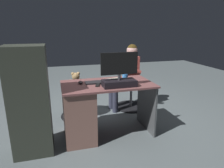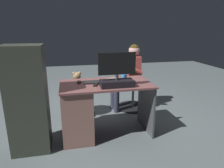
# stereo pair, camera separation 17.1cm
# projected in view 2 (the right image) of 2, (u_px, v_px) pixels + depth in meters

# --- Properties ---
(ground_plane) EXTENTS (10.00, 10.00, 0.00)m
(ground_plane) POSITION_uv_depth(u_px,v_px,m) (102.00, 121.00, 3.28)
(ground_plane) COLOR #555F61
(desk) EXTENTS (1.22, 0.67, 0.74)m
(desk) POSITION_uv_depth(u_px,v_px,m) (84.00, 109.00, 2.73)
(desk) COLOR brown
(desk) RESTS_ON ground_plane
(monitor) EXTENTS (0.47, 0.20, 0.43)m
(monitor) POSITION_uv_depth(u_px,v_px,m) (117.00, 77.00, 2.52)
(monitor) COLOR black
(monitor) RESTS_ON desk
(keyboard) EXTENTS (0.42, 0.14, 0.02)m
(keyboard) POSITION_uv_depth(u_px,v_px,m) (99.00, 82.00, 2.73)
(keyboard) COLOR black
(keyboard) RESTS_ON desk
(computer_mouse) EXTENTS (0.06, 0.10, 0.04)m
(computer_mouse) POSITION_uv_depth(u_px,v_px,m) (79.00, 82.00, 2.69)
(computer_mouse) COLOR black
(computer_mouse) RESTS_ON desk
(cup) EXTENTS (0.07, 0.07, 0.10)m
(cup) POSITION_uv_depth(u_px,v_px,m) (124.00, 78.00, 2.78)
(cup) COLOR #3372BF
(cup) RESTS_ON desk
(tv_remote) EXTENTS (0.09, 0.16, 0.02)m
(tv_remote) POSITION_uv_depth(u_px,v_px,m) (96.00, 84.00, 2.61)
(tv_remote) COLOR black
(tv_remote) RESTS_ON desk
(notebook_binder) EXTENTS (0.28, 0.34, 0.02)m
(notebook_binder) POSITION_uv_depth(u_px,v_px,m) (114.00, 81.00, 2.74)
(notebook_binder) COLOR beige
(notebook_binder) RESTS_ON desk
(office_chair_teddy) EXTENTS (0.56, 0.56, 0.47)m
(office_chair_teddy) POSITION_uv_depth(u_px,v_px,m) (78.00, 101.00, 3.41)
(office_chair_teddy) COLOR black
(office_chair_teddy) RESTS_ON ground_plane
(teddy_bear) EXTENTS (0.21, 0.21, 0.30)m
(teddy_bear) POSITION_uv_depth(u_px,v_px,m) (77.00, 81.00, 3.32)
(teddy_bear) COLOR #9D7B4F
(teddy_bear) RESTS_ON office_chair_teddy
(visitor_chair) EXTENTS (0.60, 0.60, 0.47)m
(visitor_chair) POSITION_uv_depth(u_px,v_px,m) (133.00, 94.00, 3.74)
(visitor_chair) COLOR black
(visitor_chair) RESTS_ON ground_plane
(person) EXTENTS (0.54, 0.52, 1.18)m
(person) POSITION_uv_depth(u_px,v_px,m) (130.00, 71.00, 3.59)
(person) COLOR brown
(person) RESTS_ON ground_plane
(equipment_rack) EXTENTS (0.44, 0.36, 1.28)m
(equipment_rack) POSITION_uv_depth(u_px,v_px,m) (28.00, 100.00, 2.35)
(equipment_rack) COLOR #2D3129
(equipment_rack) RESTS_ON ground_plane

